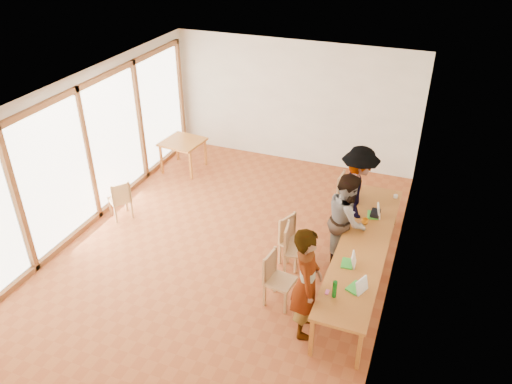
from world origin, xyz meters
TOP-DOWN VIEW (x-y plane):
  - ground at (0.00, 0.00)m, footprint 8.00×8.00m
  - wall_back at (0.00, 4.00)m, footprint 6.00×0.10m
  - wall_front at (0.00, -4.00)m, footprint 6.00×0.10m
  - wall_right at (3.00, 0.00)m, footprint 0.10×8.00m
  - window_wall at (-2.96, 0.00)m, footprint 0.10×8.00m
  - ceiling at (0.00, 0.00)m, footprint 6.00×8.00m
  - communal_table at (2.50, -0.03)m, footprint 0.80×4.00m
  - side_table at (-2.29, 2.53)m, footprint 0.90×0.90m
  - chair_near at (1.29, -1.07)m, footprint 0.49×0.49m
  - chair_mid at (1.31, -0.23)m, footprint 0.49×0.49m
  - chair_far at (1.22, 0.01)m, footprint 0.57×0.57m
  - chair_empty at (1.80, 1.82)m, footprint 0.48×0.48m
  - chair_spare at (-2.43, 0.11)m, footprint 0.56×0.56m
  - person_near at (1.93, -1.52)m, footprint 0.61×0.77m
  - person_mid at (2.11, 0.39)m, footprint 0.84×0.99m
  - person_far at (2.12, 1.27)m, footprint 0.90×1.32m
  - laptop_near at (2.64, -1.20)m, footprint 0.32×0.34m
  - laptop_mid at (2.40, -0.65)m, footprint 0.24×0.27m
  - laptop_far at (2.54, 0.90)m, footprint 0.27×0.30m
  - yellow_mug at (2.40, 0.58)m, footprint 0.14×0.14m
  - green_bottle at (2.33, -1.46)m, footprint 0.07×0.07m
  - clear_glass at (2.18, 0.79)m, footprint 0.07×0.07m
  - condiment_cup at (2.80, 1.68)m, footprint 0.08×0.08m
  - pink_phone at (2.22, -1.41)m, footprint 0.05×0.10m
  - black_pouch at (2.54, 0.90)m, footprint 0.16×0.26m

SIDE VIEW (x-z plane):
  - ground at x=0.00m, z-range 0.00..0.00m
  - chair_spare at x=-2.43m, z-range 0.30..0.76m
  - chair_mid at x=1.31m, z-range 0.32..0.81m
  - chair_far at x=1.22m, z-range 0.32..0.82m
  - chair_near at x=1.29m, z-range 0.32..0.82m
  - chair_empty at x=1.80m, z-range 0.34..0.86m
  - side_table at x=-2.29m, z-range 0.29..1.04m
  - communal_table at x=2.50m, z-range 0.33..1.08m
  - pink_phone at x=2.22m, z-range 0.75..0.76m
  - condiment_cup at x=2.80m, z-range 0.75..0.81m
  - clear_glass at x=2.18m, z-range 0.75..0.84m
  - black_pouch at x=2.54m, z-range 0.75..0.84m
  - yellow_mug at x=2.40m, z-range 0.75..0.85m
  - laptop_mid at x=2.40m, z-range 0.70..0.92m
  - laptop_far at x=2.54m, z-range 0.70..0.93m
  - laptop_near at x=2.64m, z-range 0.70..0.93m
  - person_mid at x=2.11m, z-range 0.00..1.78m
  - green_bottle at x=2.33m, z-range 0.75..1.03m
  - person_near at x=1.93m, z-range 0.00..1.85m
  - person_far at x=2.12m, z-range 0.00..1.88m
  - wall_back at x=0.00m, z-range 0.00..3.00m
  - wall_front at x=0.00m, z-range 0.00..3.00m
  - wall_right at x=3.00m, z-range 0.00..3.00m
  - window_wall at x=-2.96m, z-range 0.00..3.00m
  - ceiling at x=0.00m, z-range 3.00..3.04m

